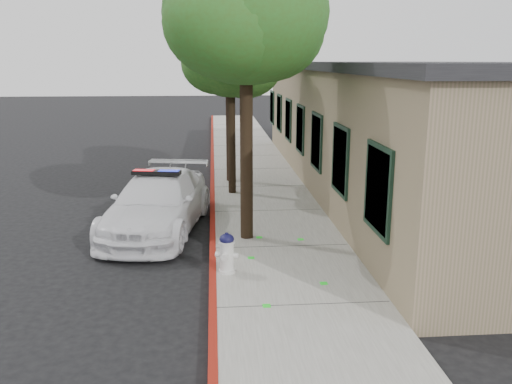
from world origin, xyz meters
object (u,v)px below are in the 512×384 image
at_px(police_car, 158,203).
at_px(street_tree_mid, 232,61).
at_px(clapboard_building, 408,126).
at_px(fire_hydrant, 227,253).
at_px(street_tree_near, 247,20).
at_px(street_tree_far, 230,51).

distance_m(police_car, street_tree_mid, 5.28).
xyz_separation_m(clapboard_building, police_car, (-8.02, -4.14, -1.39)).
relative_size(police_car, fire_hydrant, 6.50).
xyz_separation_m(clapboard_building, street_tree_near, (-5.80, -5.30, 3.01)).
bearing_deg(fire_hydrant, police_car, 132.85).
bearing_deg(street_tree_far, police_car, -112.04).
bearing_deg(street_tree_mid, street_tree_far, 89.30).
height_order(clapboard_building, street_tree_near, street_tree_near).
distance_m(police_car, street_tree_near, 5.06).
bearing_deg(clapboard_building, fire_hydrant, -130.47).
relative_size(fire_hydrant, street_tree_far, 0.14).
bearing_deg(police_car, street_tree_near, -17.81).
relative_size(fire_hydrant, street_tree_mid, 0.15).
height_order(street_tree_mid, street_tree_far, street_tree_far).
bearing_deg(clapboard_building, street_tree_far, 170.79).
distance_m(police_car, street_tree_far, 6.71).
height_order(clapboard_building, street_tree_mid, street_tree_mid).
distance_m(fire_hydrant, street_tree_mid, 7.63).
height_order(fire_hydrant, street_tree_far, street_tree_far).
bearing_deg(fire_hydrant, clapboard_building, 65.43).
bearing_deg(police_car, street_tree_mid, 68.44).
relative_size(police_car, street_tree_far, 0.91).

